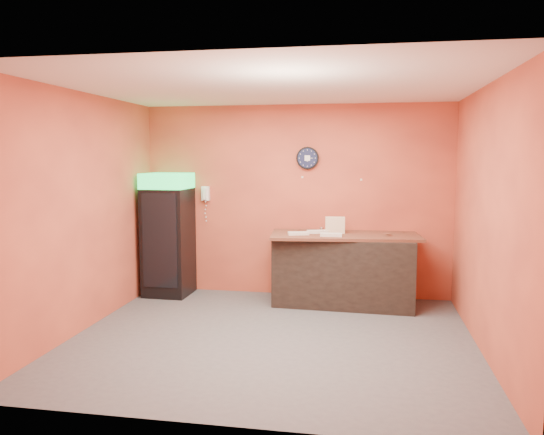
# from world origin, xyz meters

# --- Properties ---
(floor) EXTENTS (4.50, 4.50, 0.00)m
(floor) POSITION_xyz_m (0.00, 0.00, 0.00)
(floor) COLOR #47474C
(floor) RESTS_ON ground
(back_wall) EXTENTS (4.50, 0.02, 2.80)m
(back_wall) POSITION_xyz_m (0.00, 2.00, 1.40)
(back_wall) COLOR #D95D3D
(back_wall) RESTS_ON floor
(left_wall) EXTENTS (0.02, 4.00, 2.80)m
(left_wall) POSITION_xyz_m (-2.25, 0.00, 1.40)
(left_wall) COLOR #D95D3D
(left_wall) RESTS_ON floor
(right_wall) EXTENTS (0.02, 4.00, 2.80)m
(right_wall) POSITION_xyz_m (2.25, 0.00, 1.40)
(right_wall) COLOR #D95D3D
(right_wall) RESTS_ON floor
(ceiling) EXTENTS (4.50, 4.00, 0.02)m
(ceiling) POSITION_xyz_m (0.00, 0.00, 2.80)
(ceiling) COLOR white
(ceiling) RESTS_ON back_wall
(beverage_cooler) EXTENTS (0.65, 0.66, 1.81)m
(beverage_cooler) POSITION_xyz_m (-1.85, 1.61, 0.88)
(beverage_cooler) COLOR black
(beverage_cooler) RESTS_ON floor
(prep_counter) EXTENTS (1.93, 0.92, 0.95)m
(prep_counter) POSITION_xyz_m (0.75, 1.58, 0.47)
(prep_counter) COLOR black
(prep_counter) RESTS_ON floor
(wall_clock) EXTENTS (0.33, 0.06, 0.33)m
(wall_clock) POSITION_xyz_m (0.18, 1.97, 2.03)
(wall_clock) COLOR black
(wall_clock) RESTS_ON back_wall
(wall_phone) EXTENTS (0.12, 0.10, 0.21)m
(wall_phone) POSITION_xyz_m (-1.36, 1.95, 1.50)
(wall_phone) COLOR white
(wall_phone) RESTS_ON back_wall
(butcher_paper) EXTENTS (2.10, 1.09, 0.04)m
(butcher_paper) POSITION_xyz_m (0.75, 1.58, 0.97)
(butcher_paper) COLOR brown
(butcher_paper) RESTS_ON prep_counter
(sub_roll_stack) EXTENTS (0.28, 0.12, 0.23)m
(sub_roll_stack) POSITION_xyz_m (0.61, 1.63, 1.10)
(sub_roll_stack) COLOR #F3E4BD
(sub_roll_stack) RESTS_ON butcher_paper
(wrapped_sandwich_left) EXTENTS (0.30, 0.18, 0.04)m
(wrapped_sandwich_left) POSITION_xyz_m (0.13, 1.37, 1.01)
(wrapped_sandwich_left) COLOR silver
(wrapped_sandwich_left) RESTS_ON butcher_paper
(wrapped_sandwich_mid) EXTENTS (0.29, 0.12, 0.04)m
(wrapped_sandwich_mid) POSITION_xyz_m (0.57, 1.32, 1.01)
(wrapped_sandwich_mid) COLOR silver
(wrapped_sandwich_mid) RESTS_ON butcher_paper
(wrapped_sandwich_right) EXTENTS (0.31, 0.19, 0.04)m
(wrapped_sandwich_right) POSITION_xyz_m (0.37, 1.58, 1.01)
(wrapped_sandwich_right) COLOR silver
(wrapped_sandwich_right) RESTS_ON butcher_paper
(kitchen_tool) EXTENTS (0.06, 0.06, 0.06)m
(kitchen_tool) POSITION_xyz_m (0.41, 1.75, 1.02)
(kitchen_tool) COLOR silver
(kitchen_tool) RESTS_ON butcher_paper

